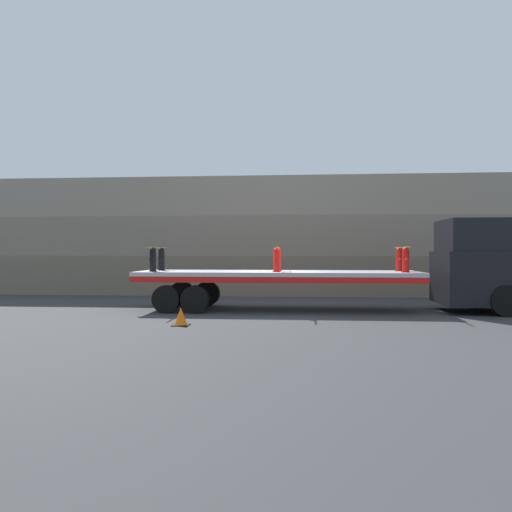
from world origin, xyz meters
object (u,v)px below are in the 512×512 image
Objects in this scene: truck_cab at (479,267)px; fire_hydrant_black_far_0 at (161,259)px; flatbed_trailer at (257,279)px; fire_hydrant_red_far_2 at (399,260)px; fire_hydrant_black_near_0 at (153,260)px; fire_hydrant_red_far_1 at (278,259)px; fire_hydrant_red_near_1 at (277,260)px; traffic_cone at (181,317)px; fire_hydrant_red_near_2 at (406,260)px.

truck_cab reaches higher than fire_hydrant_black_far_0.
flatbed_trailer is 5.08m from fire_hydrant_red_far_2.
fire_hydrant_black_near_0 is 1.00× the size of fire_hydrant_red_far_1.
fire_hydrant_red_far_1 is at bearing 0.00° from fire_hydrant_black_far_0.
fire_hydrant_red_near_1 is at bearing -37.79° from flatbed_trailer.
flatbed_trailer is 3.71m from fire_hydrant_black_far_0.
fire_hydrant_black_far_0 is at bearing 180.00° from fire_hydrant_red_far_2.
truck_cab is 11.20m from fire_hydrant_black_far_0.
flatbed_trailer is at bearing 64.63° from traffic_cone.
flatbed_trailer is 11.71× the size of fire_hydrant_black_far_0.
flatbed_trailer is 1.11m from fire_hydrant_red_far_1.
traffic_cone is (-1.83, -3.86, -0.86)m from flatbed_trailer.
fire_hydrant_red_near_2 is at bearing -7.20° from fire_hydrant_black_far_0.
truck_cab is at bearing -4.53° from fire_hydrant_red_far_1.
fire_hydrant_black_near_0 is at bearing 118.22° from traffic_cone.
traffic_cone is at bearing -68.01° from fire_hydrant_black_far_0.
fire_hydrant_red_near_1 reaches higher than traffic_cone.
truck_cab is 6.34× the size of traffic_cone.
fire_hydrant_red_far_1 is (0.00, 1.09, 0.00)m from fire_hydrant_red_near_1.
fire_hydrant_black_far_0 is 4.44m from fire_hydrant_red_near_1.
fire_hydrant_red_far_2 is at bearing 0.00° from fire_hydrant_red_far_1.
fire_hydrant_black_near_0 is 1.00× the size of fire_hydrant_black_far_0.
fire_hydrant_black_far_0 and fire_hydrant_red_near_1 have the same top height.
fire_hydrant_red_far_1 is (-6.87, 0.54, 0.24)m from truck_cab.
fire_hydrant_red_far_2 is (5.01, 0.54, 0.67)m from flatbed_trailer.
fire_hydrant_red_near_1 is 1.00× the size of fire_hydrant_red_near_2.
fire_hydrant_black_near_0 and fire_hydrant_red_far_1 have the same top height.
fire_hydrant_black_far_0 is (-11.18, 0.54, 0.24)m from truck_cab.
fire_hydrant_black_far_0 is 1.00× the size of fire_hydrant_red_far_1.
traffic_cone is (1.78, -4.40, -1.53)m from fire_hydrant_black_far_0.
fire_hydrant_red_far_1 is (4.31, 1.09, 0.00)m from fire_hydrant_black_near_0.
fire_hydrant_red_far_2 is (-2.56, 0.54, 0.24)m from truck_cab.
fire_hydrant_black_far_0 is 4.99m from traffic_cone.
fire_hydrant_black_far_0 reaches higher than traffic_cone.
fire_hydrant_black_far_0 is at bearing 177.21° from truck_cab.
fire_hydrant_red_near_1 is at bearing -14.17° from fire_hydrant_black_far_0.
truck_cab reaches higher than fire_hydrant_red_far_2.
fire_hydrant_red_near_2 is (8.62, -1.09, 0.00)m from fire_hydrant_black_far_0.
fire_hydrant_red_near_2 is at bearing 25.85° from traffic_cone.
fire_hydrant_red_near_1 is 4.44m from traffic_cone.
truck_cab is 6.90m from fire_hydrant_red_far_1.
traffic_cone is (-2.53, -3.31, -1.53)m from fire_hydrant_red_near_1.
fire_hydrant_red_far_1 is at bearing 60.10° from traffic_cone.
fire_hydrant_red_near_2 reaches higher than traffic_cone.
fire_hydrant_black_far_0 is 1.00× the size of fire_hydrant_red_far_2.
fire_hydrant_red_near_1 is at bearing 0.00° from fire_hydrant_black_near_0.
fire_hydrant_black_near_0 is 1.00× the size of fire_hydrant_red_near_2.
fire_hydrant_black_near_0 is at bearing -171.42° from flatbed_trailer.
fire_hydrant_black_far_0 is 4.31m from fire_hydrant_red_far_1.
fire_hydrant_black_near_0 is 1.69× the size of traffic_cone.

